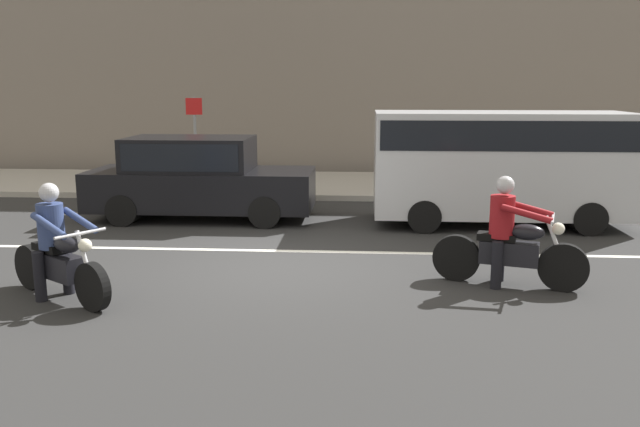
# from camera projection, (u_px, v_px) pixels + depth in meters

# --- Properties ---
(ground_plane) EXTENTS (80.00, 80.00, 0.00)m
(ground_plane) POSITION_uv_depth(u_px,v_px,m) (277.00, 265.00, 10.21)
(ground_plane) COLOR #292929
(sidewalk_slab) EXTENTS (40.00, 4.40, 0.14)m
(sidewalk_slab) POSITION_uv_depth(u_px,v_px,m) (315.00, 184.00, 18.02)
(sidewalk_slab) COLOR #A8A399
(sidewalk_slab) RESTS_ON ground_plane
(building_facade) EXTENTS (40.00, 1.40, 9.89)m
(building_facade) POSITION_uv_depth(u_px,v_px,m) (323.00, 14.00, 20.40)
(building_facade) COLOR slate
(building_facade) RESTS_ON ground_plane
(lane_marking_stripe) EXTENTS (18.00, 0.14, 0.01)m
(lane_marking_stripe) POSITION_uv_depth(u_px,v_px,m) (268.00, 251.00, 11.11)
(lane_marking_stripe) COLOR silver
(lane_marking_stripe) RESTS_ON ground_plane
(motorcycle_with_rider_crimson) EXTENTS (2.07, 0.87, 1.56)m
(motorcycle_with_rider_crimson) POSITION_uv_depth(u_px,v_px,m) (509.00, 242.00, 9.07)
(motorcycle_with_rider_crimson) COLOR black
(motorcycle_with_rider_crimson) RESTS_ON ground_plane
(motorcycle_with_rider_denim_blue) EXTENTS (1.82, 1.28, 1.54)m
(motorcycle_with_rider_denim_blue) POSITION_uv_depth(u_px,v_px,m) (57.00, 253.00, 8.49)
(motorcycle_with_rider_denim_blue) COLOR black
(motorcycle_with_rider_denim_blue) RESTS_ON ground_plane
(parked_sedan_black) EXTENTS (4.63, 1.82, 1.72)m
(parked_sedan_black) POSITION_uv_depth(u_px,v_px,m) (198.00, 177.00, 13.59)
(parked_sedan_black) COLOR black
(parked_sedan_black) RESTS_ON ground_plane
(parked_van_silver) EXTENTS (4.96, 1.96, 2.26)m
(parked_van_silver) POSITION_uv_depth(u_px,v_px,m) (500.00, 160.00, 12.95)
(parked_van_silver) COLOR #B2B5BA
(parked_van_silver) RESTS_ON ground_plane
(street_sign_post) EXTENTS (0.44, 0.08, 2.32)m
(street_sign_post) POSITION_uv_depth(u_px,v_px,m) (195.00, 131.00, 17.54)
(street_sign_post) COLOR gray
(street_sign_post) RESTS_ON sidewalk_slab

